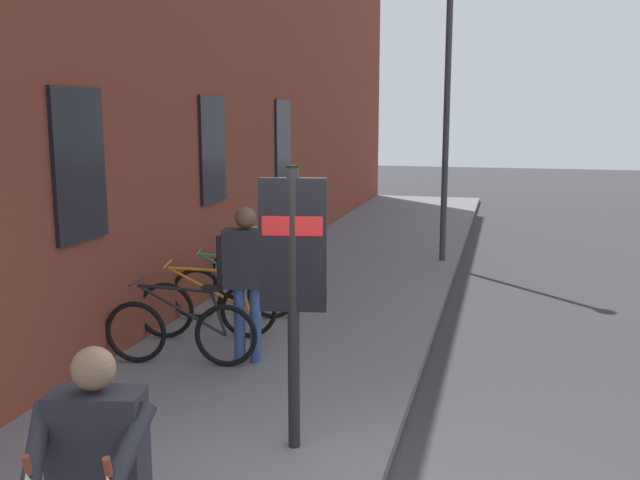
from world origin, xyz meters
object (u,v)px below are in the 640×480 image
(pedestrian_by_facade, at_px, (246,268))
(bicycle_far_end, at_px, (208,308))
(bicycle_beside_lamp, at_px, (181,331))
(bicycle_by_door, at_px, (256,278))
(transit_info_sign, at_px, (293,263))
(bicycle_leaning_wall, at_px, (272,267))
(tourist_with_hotdogs, at_px, (98,468))
(bicycle_nearest_sign, at_px, (236,291))
(street_lamp, at_px, (447,93))

(pedestrian_by_facade, bearing_deg, bicycle_far_end, 48.71)
(bicycle_beside_lamp, relative_size, bicycle_by_door, 1.04)
(transit_info_sign, bearing_deg, bicycle_by_door, 23.59)
(bicycle_leaning_wall, height_order, tourist_with_hotdogs, tourist_with_hotdogs)
(bicycle_nearest_sign, height_order, pedestrian_by_facade, pedestrian_by_facade)
(street_lamp, bearing_deg, bicycle_leaning_wall, 142.01)
(bicycle_far_end, distance_m, bicycle_leaning_wall, 2.56)
(bicycle_beside_lamp, xyz_separation_m, bicycle_by_door, (2.71, 0.07, 0.00))
(bicycle_far_end, height_order, tourist_with_hotdogs, tourist_with_hotdogs)
(transit_info_sign, distance_m, street_lamp, 8.45)
(bicycle_far_end, xyz_separation_m, street_lamp, (5.69, -2.44, 2.80))
(bicycle_leaning_wall, distance_m, tourist_with_hotdogs, 7.84)
(bicycle_far_end, relative_size, transit_info_sign, 0.72)
(bicycle_leaning_wall, height_order, pedestrian_by_facade, pedestrian_by_facade)
(bicycle_by_door, xyz_separation_m, street_lamp, (3.97, -2.40, 2.80))
(bicycle_by_door, bearing_deg, tourist_with_hotdogs, -166.83)
(bicycle_leaning_wall, relative_size, transit_info_sign, 0.71)
(bicycle_beside_lamp, xyz_separation_m, tourist_with_hotdogs, (-4.09, -1.52, 0.64))
(transit_info_sign, height_order, tourist_with_hotdogs, transit_info_sign)
(bicycle_beside_lamp, height_order, tourist_with_hotdogs, tourist_with_hotdogs)
(bicycle_beside_lamp, relative_size, transit_info_sign, 0.73)
(bicycle_beside_lamp, height_order, bicycle_leaning_wall, same)
(bicycle_beside_lamp, bearing_deg, transit_info_sign, -131.63)
(bicycle_nearest_sign, bearing_deg, street_lamp, -26.75)
(transit_info_sign, bearing_deg, bicycle_nearest_sign, 28.45)
(bicycle_beside_lamp, distance_m, bicycle_far_end, 0.99)
(bicycle_far_end, xyz_separation_m, bicycle_nearest_sign, (0.90, -0.02, 0.00))
(transit_info_sign, bearing_deg, tourist_with_hotdogs, 173.22)
(bicycle_nearest_sign, distance_m, bicycle_by_door, 0.82)
(bicycle_leaning_wall, bearing_deg, tourist_with_hotdogs, -167.97)
(bicycle_far_end, relative_size, pedestrian_by_facade, 0.96)
(street_lamp, bearing_deg, bicycle_beside_lamp, 160.75)
(tourist_with_hotdogs, bearing_deg, bicycle_by_door, 13.17)
(bicycle_nearest_sign, height_order, street_lamp, street_lamp)
(bicycle_by_door, bearing_deg, bicycle_nearest_sign, 179.37)
(bicycle_far_end, xyz_separation_m, bicycle_by_door, (1.72, -0.03, 0.00))
(bicycle_far_end, height_order, pedestrian_by_facade, pedestrian_by_facade)
(bicycle_far_end, bearing_deg, bicycle_nearest_sign, -1.55)
(bicycle_far_end, xyz_separation_m, tourist_with_hotdogs, (-5.08, -1.62, 0.64))
(bicycle_by_door, xyz_separation_m, tourist_with_hotdogs, (-6.80, -1.59, 0.64))
(bicycle_by_door, bearing_deg, transit_info_sign, -156.41)
(bicycle_far_end, distance_m, pedestrian_by_facade, 1.27)
(bicycle_nearest_sign, xyz_separation_m, pedestrian_by_facade, (-1.60, -0.77, 0.70))
(tourist_with_hotdogs, bearing_deg, transit_info_sign, -6.78)
(bicycle_nearest_sign, distance_m, transit_info_sign, 4.16)
(transit_info_sign, bearing_deg, street_lamp, -3.59)
(bicycle_leaning_wall, xyz_separation_m, transit_info_sign, (-5.16, -1.92, 1.21))
(bicycle_by_door, height_order, transit_info_sign, transit_info_sign)
(bicycle_by_door, height_order, tourist_with_hotdogs, tourist_with_hotdogs)
(street_lamp, bearing_deg, bicycle_far_end, 156.81)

